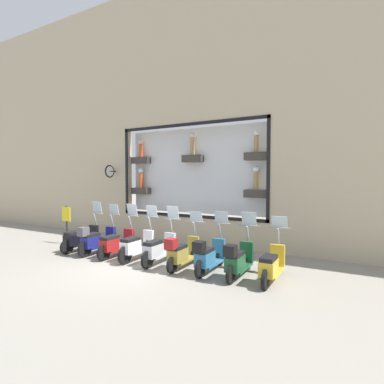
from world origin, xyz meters
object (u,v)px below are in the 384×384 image
(scooter_green_1, at_px, (238,260))
(scooter_red_6, at_px, (116,243))
(scooter_navy_7, at_px, (96,240))
(shop_sign_post, at_px, (67,224))
(scooter_white_5, at_px, (136,246))
(scooter_yellow_0, at_px, (271,265))
(scooter_black_8, at_px, (80,239))
(scooter_teal_2, at_px, (208,256))
(scooter_olive_3, at_px, (181,253))
(scooter_silver_4, at_px, (159,249))

(scooter_green_1, height_order, scooter_red_6, scooter_red_6)
(scooter_green_1, height_order, scooter_navy_7, scooter_navy_7)
(shop_sign_post, bearing_deg, scooter_white_5, -97.56)
(scooter_yellow_0, relative_size, scooter_black_8, 1.00)
(scooter_navy_7, bearing_deg, scooter_teal_2, -90.11)
(scooter_red_6, xyz_separation_m, scooter_navy_7, (-0.06, 0.85, 0.04))
(scooter_white_5, bearing_deg, scooter_green_1, -91.21)
(scooter_olive_3, distance_m, scooter_silver_4, 0.85)
(scooter_teal_2, height_order, shop_sign_post, scooter_teal_2)
(scooter_silver_4, height_order, scooter_navy_7, scooter_silver_4)
(scooter_green_1, bearing_deg, scooter_teal_2, 89.99)
(scooter_white_5, xyz_separation_m, scooter_navy_7, (-0.06, 1.69, 0.03))
(scooter_olive_3, xyz_separation_m, scooter_red_6, (0.07, 2.54, -0.02))
(scooter_silver_4, relative_size, shop_sign_post, 1.20)
(scooter_teal_2, relative_size, scooter_red_6, 1.00)
(scooter_olive_3, bearing_deg, scooter_black_8, 89.01)
(scooter_olive_3, bearing_deg, shop_sign_post, 83.95)
(scooter_yellow_0, xyz_separation_m, scooter_white_5, (0.01, 4.23, 0.03))
(scooter_white_5, xyz_separation_m, shop_sign_post, (0.51, 3.88, 0.35))
(scooter_green_1, relative_size, scooter_navy_7, 0.99)
(scooter_yellow_0, distance_m, shop_sign_post, 8.13)
(scooter_green_1, relative_size, scooter_red_6, 1.00)
(scooter_red_6, height_order, scooter_black_8, scooter_black_8)
(scooter_black_8, height_order, shop_sign_post, scooter_black_8)
(scooter_silver_4, relative_size, scooter_black_8, 1.00)
(scooter_white_5, bearing_deg, scooter_silver_4, -90.17)
(scooter_teal_2, bearing_deg, scooter_green_1, -90.01)
(scooter_green_1, relative_size, scooter_black_8, 1.00)
(scooter_red_6, bearing_deg, scooter_black_8, 89.99)
(scooter_navy_7, relative_size, scooter_black_8, 1.00)
(scooter_black_8, bearing_deg, shop_sign_post, 68.89)
(scooter_teal_2, height_order, scooter_olive_3, scooter_teal_2)
(scooter_teal_2, height_order, scooter_black_8, scooter_black_8)
(scooter_teal_2, height_order, scooter_navy_7, scooter_navy_7)
(scooter_teal_2, distance_m, scooter_white_5, 2.54)
(scooter_green_1, distance_m, scooter_red_6, 4.23)
(scooter_black_8, bearing_deg, scooter_silver_4, -89.99)
(scooter_teal_2, height_order, scooter_white_5, scooter_white_5)
(scooter_green_1, bearing_deg, scooter_black_8, 89.34)
(scooter_teal_2, height_order, scooter_red_6, scooter_red_6)
(scooter_green_1, relative_size, scooter_white_5, 0.99)
(scooter_teal_2, xyz_separation_m, scooter_navy_7, (0.01, 4.23, 0.01))
(scooter_yellow_0, height_order, scooter_red_6, scooter_red_6)
(scooter_yellow_0, bearing_deg, scooter_teal_2, 92.12)
(scooter_yellow_0, xyz_separation_m, shop_sign_post, (0.52, 8.11, 0.38))
(scooter_green_1, distance_m, scooter_teal_2, 0.85)
(scooter_navy_7, bearing_deg, scooter_white_5, -87.86)
(scooter_red_6, xyz_separation_m, shop_sign_post, (0.52, 3.03, 0.36))
(scooter_red_6, bearing_deg, scooter_white_5, -89.78)
(scooter_green_1, bearing_deg, shop_sign_post, 85.39)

